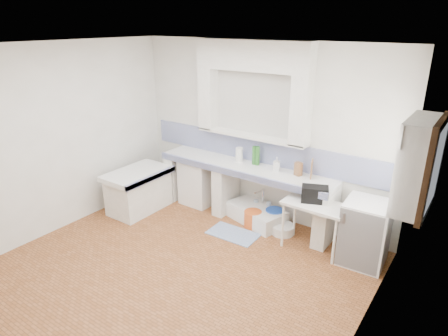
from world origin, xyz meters
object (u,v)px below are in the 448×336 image
Objects in this scene: side_table at (313,226)px; fridge at (365,233)px; sink at (256,215)px; stove at (199,182)px.

fridge is (0.68, 0.09, 0.08)m from side_table.
stove is at bearing -166.03° from sink.
side_table is (1.06, -0.25, 0.24)m from sink.
stove is 1.24m from sink.
stove is 0.91× the size of side_table.
stove reaches higher than sink.
side_table is at bearing -6.28° from stove.
side_table is at bearing 2.77° from sink.
side_table is (2.26, -0.29, -0.03)m from stove.
side_table reaches higher than sink.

